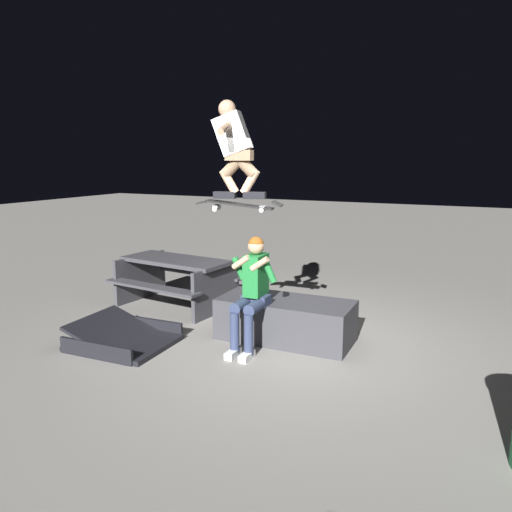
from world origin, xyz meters
name	(u,v)px	position (x,y,z in m)	size (l,w,h in m)	color
ground_plane	(293,344)	(0.00, 0.00, 0.00)	(40.00, 40.00, 0.00)	gray
ledge_box_main	(285,320)	(0.15, -0.11, 0.26)	(1.68, 0.75, 0.52)	#38383D
person_sitting_on_ledge	(252,287)	(0.40, 0.33, 0.76)	(0.59, 0.75, 1.36)	#2D3856
skateboard	(240,205)	(0.60, 0.27, 1.73)	(1.04, 0.44, 0.13)	black
skater_airborne	(234,145)	(0.65, 0.28, 2.42)	(0.64, 0.88, 1.12)	black
kicker_ramp	(124,340)	(1.88, 0.92, 0.07)	(1.17, 1.05, 0.41)	black
picnic_table_back	(176,275)	(2.25, -0.76, 0.50)	(1.84, 1.52, 0.75)	#38383D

